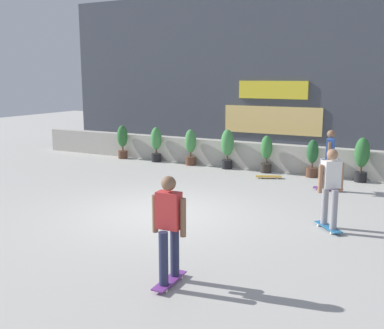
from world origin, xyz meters
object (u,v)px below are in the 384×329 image
potted_plant_2 (190,146)px  potted_plant_3 (227,147)px  potted_plant_5 (312,157)px  potted_plant_1 (156,143)px  skateboard_near_camera (269,176)px  potted_plant_0 (122,140)px  skater_by_wall_right (330,157)px  skater_mid_plaza (169,226)px  skater_far_left (331,186)px  potted_plant_4 (266,153)px  potted_plant_6 (362,157)px

potted_plant_2 → potted_plant_3: size_ratio=0.94×
potted_plant_5 → potted_plant_2: bearing=-180.0°
potted_plant_5 → potted_plant_1: bearing=180.0°
skateboard_near_camera → potted_plant_0: bearing=172.4°
skater_by_wall_right → skateboard_near_camera: bearing=159.1°
potted_plant_0 → skateboard_near_camera: size_ratio=1.57×
potted_plant_0 → skater_by_wall_right: (8.10, -1.57, 0.24)m
potted_plant_3 → skater_mid_plaza: 9.11m
potted_plant_5 → skater_by_wall_right: skater_by_wall_right is taller
skater_far_left → potted_plant_2: bearing=139.6°
skater_far_left → skater_by_wall_right: same height
potted_plant_3 → skateboard_near_camera: bearing=-25.1°
potted_plant_5 → skater_far_left: (1.50, -4.95, 0.32)m
skater_mid_plaza → skater_far_left: bearing=66.4°
potted_plant_4 → potted_plant_5: (1.50, 0.00, -0.04)m
potted_plant_3 → skater_far_left: 6.63m
potted_plant_6 → skater_mid_plaza: (-1.58, -8.67, 0.18)m
potted_plant_6 → potted_plant_1: bearing=180.0°
potted_plant_2 → potted_plant_4: bearing=0.0°
potted_plant_0 → potted_plant_2: (2.96, -0.00, -0.00)m
potted_plant_5 → skateboard_near_camera: size_ratio=1.46×
potted_plant_1 → skateboard_near_camera: bearing=-10.1°
potted_plant_5 → skater_mid_plaza: (-0.12, -8.67, 0.32)m
skateboard_near_camera → potted_plant_6: bearing=17.6°
potted_plant_4 → potted_plant_0: bearing=180.0°
potted_plant_2 → skater_far_left: (5.82, -4.95, 0.24)m
potted_plant_5 → skater_by_wall_right: size_ratio=0.70×
potted_plant_2 → skater_far_left: size_ratio=0.75×
potted_plant_0 → skater_mid_plaza: (7.15, -8.67, 0.24)m
potted_plant_4 → skateboard_near_camera: (0.37, -0.82, -0.60)m
potted_plant_3 → potted_plant_5: size_ratio=1.14×
potted_plant_1 → potted_plant_4: bearing=0.0°
potted_plant_2 → potted_plant_5: 4.32m
skater_mid_plaza → skater_by_wall_right: (0.95, 7.10, 0.00)m
potted_plant_5 → skater_far_left: size_ratio=0.70×
potted_plant_6 → skateboard_near_camera: bearing=-162.4°
potted_plant_6 → skater_far_left: bearing=-89.5°
potted_plant_0 → potted_plant_1: size_ratio=0.99×
potted_plant_0 → potted_plant_4: (5.77, 0.00, -0.04)m
potted_plant_3 → potted_plant_4: (1.39, 0.00, -0.11)m
potted_plant_1 → potted_plant_6: bearing=0.0°
potted_plant_0 → potted_plant_6: bearing=0.0°
skater_by_wall_right → skateboard_near_camera: size_ratio=2.08×
potted_plant_2 → potted_plant_6: bearing=0.0°
potted_plant_0 → potted_plant_6: potted_plant_6 is taller
potted_plant_3 → skater_by_wall_right: size_ratio=0.80×
potted_plant_4 → potted_plant_6: (2.96, 0.00, 0.10)m
skateboard_near_camera → potted_plant_5: bearing=36.0°
potted_plant_6 → potted_plant_5: bearing=180.0°
potted_plant_1 → potted_plant_3: size_ratio=0.95×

